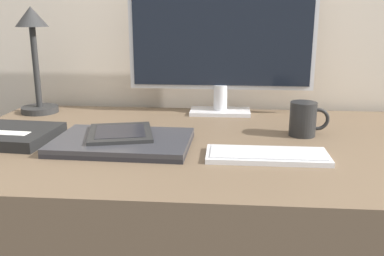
{
  "coord_description": "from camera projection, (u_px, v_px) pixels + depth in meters",
  "views": [
    {
      "loc": [
        0.06,
        -0.96,
        1.09
      ],
      "look_at": [
        -0.02,
        0.03,
        0.81
      ],
      "focal_mm": 40.0,
      "sensor_mm": 36.0,
      "label": 1
    }
  ],
  "objects": [
    {
      "name": "keyboard",
      "position": [
        267.0,
        155.0,
        1.0
      ],
      "size": [
        0.28,
        0.11,
        0.01
      ],
      "color": "silver",
      "rests_on": "desk"
    },
    {
      "name": "coffee_mug",
      "position": [
        304.0,
        119.0,
        1.17
      ],
      "size": [
        0.11,
        0.07,
        0.09
      ],
      "color": "black",
      "rests_on": "desk"
    },
    {
      "name": "laptop",
      "position": [
        123.0,
        142.0,
        1.08
      ],
      "size": [
        0.35,
        0.24,
        0.02
      ],
      "color": "#232328",
      "rests_on": "desk"
    },
    {
      "name": "monitor",
      "position": [
        222.0,
        32.0,
        1.37
      ],
      "size": [
        0.6,
        0.11,
        0.49
      ],
      "color": "silver",
      "rests_on": "desk"
    },
    {
      "name": "desk_lamp",
      "position": [
        34.0,
        48.0,
        1.39
      ],
      "size": [
        0.12,
        0.12,
        0.35
      ],
      "color": "#282828",
      "rests_on": "desk"
    },
    {
      "name": "ereader",
      "position": [
        120.0,
        133.0,
        1.11
      ],
      "size": [
        0.2,
        0.21,
        0.01
      ],
      "color": "black",
      "rests_on": "laptop"
    },
    {
      "name": "notebook",
      "position": [
        14.0,
        135.0,
        1.13
      ],
      "size": [
        0.22,
        0.22,
        0.03
      ],
      "color": "black",
      "rests_on": "desk"
    }
  ]
}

